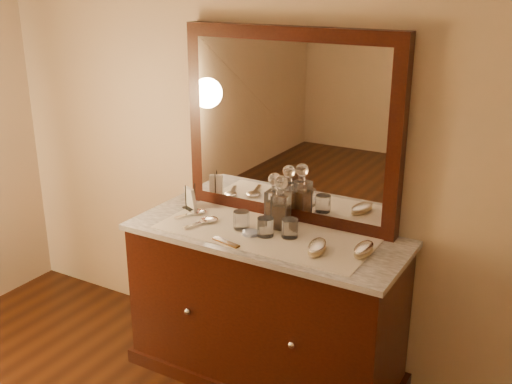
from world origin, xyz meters
TOP-DOWN VIEW (x-y plane):
  - dresser_cabinet at (0.00, 1.96)m, footprint 1.40×0.55m
  - dresser_plinth at (0.00, 1.96)m, footprint 1.46×0.59m
  - knob_left at (-0.30, 1.67)m, footprint 0.04×0.04m
  - knob_right at (0.30, 1.67)m, footprint 0.04×0.04m
  - marble_top at (0.00, 1.96)m, footprint 1.44×0.59m
  - mirror_frame at (0.00, 2.20)m, footprint 1.20×0.08m
  - mirror_glass at (0.00, 2.17)m, footprint 1.06×0.01m
  - lace_runner at (0.00, 1.94)m, footprint 1.10×0.45m
  - pin_dish at (-0.05, 1.89)m, footprint 0.11×0.11m
  - comb at (-0.10, 1.74)m, footprint 0.17×0.07m
  - napkin_rack at (-0.52, 2.03)m, footprint 0.11×0.09m
  - decanter_left at (-0.02, 2.08)m, footprint 0.09×0.09m
  - decanter_right at (0.04, 2.04)m, footprint 0.10×0.10m
  - brush_near at (0.32, 1.87)m, footprint 0.11×0.19m
  - brush_far at (0.52, 1.96)m, footprint 0.08×0.17m
  - hand_mirror_outer at (-0.45, 1.98)m, footprint 0.12×0.20m
  - hand_mirror_inner at (-0.34, 1.91)m, footprint 0.11×0.23m
  - tumblers at (0.01, 1.93)m, footprint 0.35×0.13m

SIDE VIEW (x-z plane):
  - dresser_plinth at x=0.00m, z-range 0.00..0.08m
  - dresser_cabinet at x=0.00m, z-range 0.00..0.82m
  - knob_left at x=-0.30m, z-range 0.43..0.47m
  - knob_right at x=0.30m, z-range 0.43..0.47m
  - marble_top at x=0.00m, z-range 0.82..0.85m
  - lace_runner at x=0.00m, z-range 0.85..0.85m
  - comb at x=-0.10m, z-range 0.85..0.86m
  - pin_dish at x=-0.05m, z-range 0.85..0.87m
  - hand_mirror_outer at x=-0.45m, z-range 0.85..0.87m
  - hand_mirror_inner at x=-0.34m, z-range 0.85..0.87m
  - brush_far at x=0.52m, z-range 0.85..0.90m
  - brush_near at x=0.32m, z-range 0.85..0.90m
  - tumblers at x=0.01m, z-range 0.85..0.95m
  - napkin_rack at x=-0.52m, z-range 0.84..0.98m
  - decanter_left at x=-0.02m, z-range 0.82..1.10m
  - decanter_right at x=0.04m, z-range 0.82..1.10m
  - mirror_frame at x=0.00m, z-range 0.85..1.85m
  - mirror_glass at x=0.00m, z-range 0.92..1.78m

